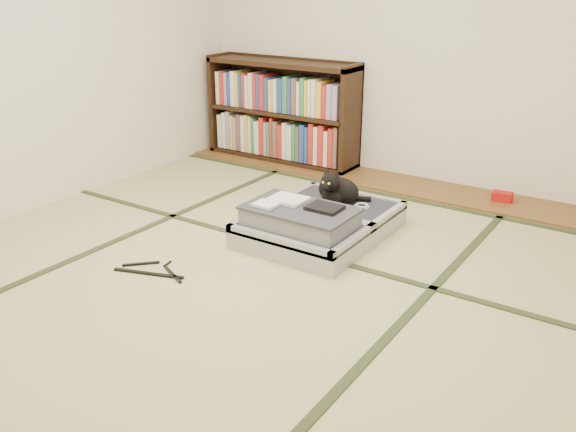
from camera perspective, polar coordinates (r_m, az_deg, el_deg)
The scene contains 10 objects.
floor at distance 3.65m, azimuth -3.72°, elevation -5.16°, with size 4.50×4.50×0.00m, color tan.
wood_strip at distance 5.26m, azimuth 9.60°, elevation 3.13°, with size 4.00×0.50×0.02m, color brown.
red_item at distance 4.99m, azimuth 19.41°, elevation 1.74°, with size 0.15×0.09×0.07m, color #B40F0E.
room_shell at distance 3.27m, azimuth -4.36°, elevation 18.38°, with size 4.50×4.50×4.50m.
tatami_borders at distance 4.02m, azimuth 0.55°, elevation -2.50°, with size 4.00×4.50×0.01m.
bookcase at distance 5.75m, azimuth -0.59°, elevation 9.57°, with size 1.50×0.34×0.96m.
suitcase at distance 4.06m, azimuth 2.74°, elevation -0.65°, with size 0.79×1.05×0.31m.
cat at distance 4.25m, azimuth 4.58°, elevation 2.46°, with size 0.35×0.35×0.28m.
cable_coil at distance 4.23m, azimuth 6.89°, elevation 0.92°, with size 0.11×0.11×0.03m.
hanger at distance 3.72m, azimuth -12.52°, elevation -5.06°, with size 0.46×0.28×0.01m.
Camera 1 is at (2.01, -2.58, 1.63)m, focal length 38.00 mm.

